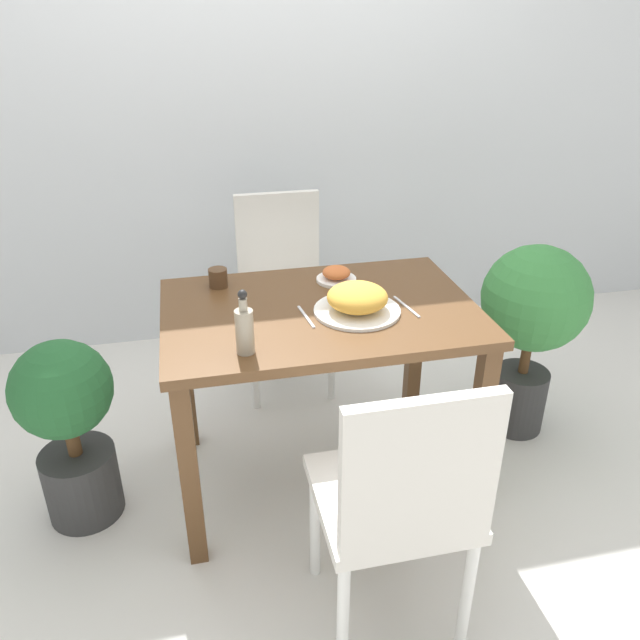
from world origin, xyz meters
TOP-DOWN VIEW (x-y plane):
  - ground_plane at (0.00, 0.00)m, footprint 16.00×16.00m
  - wall_back at (0.00, 1.34)m, footprint 8.00×0.05m
  - dining_table at (0.00, 0.00)m, footprint 1.10×0.75m
  - chair_near at (0.06, -0.73)m, footprint 0.42×0.42m
  - chair_far at (-0.01, 0.78)m, footprint 0.42×0.42m
  - food_plate at (0.12, -0.06)m, footprint 0.30×0.30m
  - side_plate at (0.11, 0.21)m, footprint 0.15×0.15m
  - drink_cup at (-0.33, 0.26)m, footprint 0.07×0.07m
  - sauce_bottle at (-0.29, -0.26)m, footprint 0.06×0.06m
  - fork_utensil at (-0.06, -0.06)m, footprint 0.03×0.17m
  - spoon_utensil at (0.30, -0.06)m, footprint 0.04×0.18m
  - potted_plant_left at (-0.90, -0.01)m, footprint 0.34×0.34m
  - potted_plant_right at (0.93, 0.13)m, footprint 0.44×0.44m

SIDE VIEW (x-z plane):
  - ground_plane at x=0.00m, z-range 0.00..0.00m
  - potted_plant_left at x=-0.90m, z-range 0.05..0.77m
  - chair_near at x=0.06m, z-range 0.07..0.99m
  - chair_far at x=-0.01m, z-range 0.07..0.99m
  - potted_plant_right at x=0.93m, z-range 0.13..0.99m
  - dining_table at x=0.00m, z-range 0.26..1.01m
  - fork_utensil at x=-0.06m, z-range 0.75..0.76m
  - spoon_utensil at x=0.30m, z-range 0.75..0.76m
  - side_plate at x=0.11m, z-range 0.75..0.81m
  - drink_cup at x=-0.33m, z-range 0.75..0.82m
  - food_plate at x=0.12m, z-range 0.75..0.85m
  - sauce_bottle at x=-0.29m, z-range 0.73..0.94m
  - wall_back at x=0.00m, z-range 0.00..2.60m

